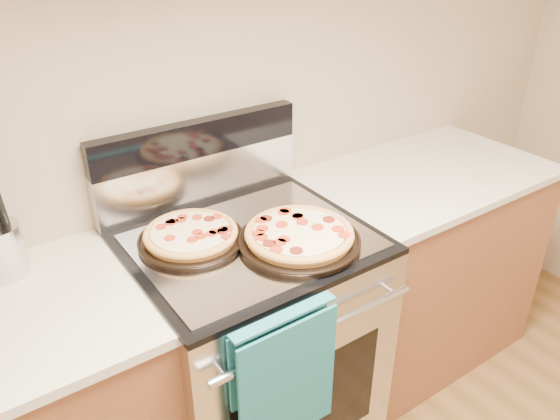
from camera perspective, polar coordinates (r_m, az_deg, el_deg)
wall_back at (r=1.86m, az=-9.65°, el=13.26°), size 4.00×0.00×4.00m
range_body at (r=2.03m, az=-3.04°, el=-14.23°), size 0.76×0.68×0.90m
oven_window at (r=1.84m, az=2.87°, el=-20.08°), size 0.56×0.01×0.40m
cooktop at (r=1.75m, az=-3.42°, el=-3.16°), size 0.76×0.68×0.02m
backsplash_lower at (r=1.95m, az=-8.32°, el=3.34°), size 0.76×0.06×0.18m
backsplash_upper at (r=1.89m, az=-8.64°, el=7.46°), size 0.76×0.06×0.12m
oven_handle at (r=1.57m, az=4.09°, el=-12.53°), size 0.70×0.03×0.03m
dish_towel at (r=1.59m, az=0.40°, el=-16.91°), size 0.32×0.05×0.42m
foil_sheet at (r=1.72m, az=-2.91°, el=-3.22°), size 0.70×0.55×0.01m
cabinet_right at (r=2.52m, az=13.87°, el=-5.82°), size 1.00×0.62×0.88m
countertop_right at (r=2.30m, az=15.18°, el=3.57°), size 1.02×0.64×0.03m
pepperoni_pizza_back at (r=1.72m, az=-9.28°, el=-2.66°), size 0.34×0.34×0.04m
pepperoni_pizza_front at (r=1.69m, az=2.02°, el=-2.76°), size 0.40×0.40×0.05m
utensil_crock at (r=1.74m, az=-27.05°, el=-3.80°), size 0.16×0.16×0.16m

